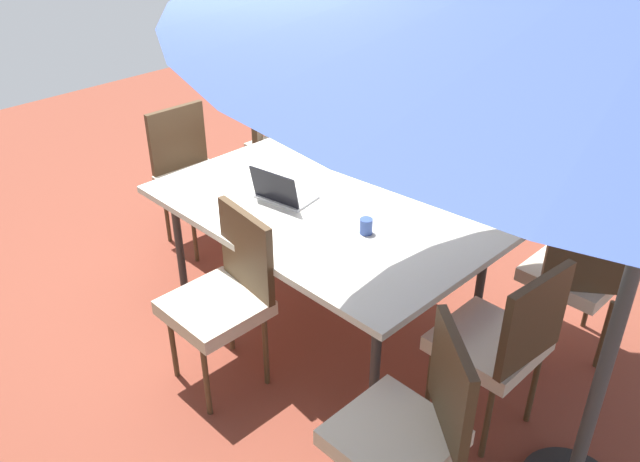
{
  "coord_description": "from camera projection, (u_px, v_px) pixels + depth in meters",
  "views": [
    {
      "loc": [
        -2.35,
        2.33,
        2.58
      ],
      "look_at": [
        0.0,
        0.0,
        0.6
      ],
      "focal_mm": 37.25,
      "sensor_mm": 36.0,
      "label": 1
    }
  ],
  "objects": [
    {
      "name": "chair_east",
      "position": [
        192.0,
        171.0,
        4.65
      ],
      "size": [
        0.47,
        0.46,
        0.98
      ],
      "rotation": [
        0.0,
        0.0,
        4.67
      ],
      "color": "beige",
      "rests_on": "ground_plane"
    },
    {
      "name": "chair_southwest",
      "position": [
        578.0,
        271.0,
        3.59
      ],
      "size": [
        0.58,
        0.58,
        0.98
      ],
      "rotation": [
        0.0,
        0.0,
        0.65
      ],
      "color": "beige",
      "rests_on": "ground_plane"
    },
    {
      "name": "chair_southeast",
      "position": [
        278.0,
        141.0,
        5.11
      ],
      "size": [
        0.59,
        0.59,
        0.98
      ],
      "rotation": [
        0.0,
        0.0,
        5.47
      ],
      "color": "beige",
      "rests_on": "ground_plane"
    },
    {
      "name": "chair_northwest",
      "position": [
        410.0,
        425.0,
        2.65
      ],
      "size": [
        0.58,
        0.58,
        0.98
      ],
      "rotation": [
        0.0,
        0.0,
        2.47
      ],
      "color": "beige",
      "rests_on": "ground_plane"
    },
    {
      "name": "chair_north",
      "position": [
        224.0,
        293.0,
        3.41
      ],
      "size": [
        0.47,
        0.48,
        0.98
      ],
      "rotation": [
        0.0,
        0.0,
        3.03
      ],
      "color": "beige",
      "rests_on": "ground_plane"
    },
    {
      "name": "chair_south",
      "position": [
        398.0,
        195.0,
        4.34
      ],
      "size": [
        0.46,
        0.47,
        0.98
      ],
      "rotation": [
        0.0,
        0.0,
        0.05
      ],
      "color": "beige",
      "rests_on": "ground_plane"
    },
    {
      "name": "dining_table",
      "position": [
        320.0,
        215.0,
        3.8
      ],
      "size": [
        1.95,
        1.19,
        0.75
      ],
      "color": "silver",
      "rests_on": "ground_plane"
    },
    {
      "name": "chair_west",
      "position": [
        501.0,
        339.0,
        3.1
      ],
      "size": [
        0.48,
        0.47,
        0.98
      ],
      "rotation": [
        0.0,
        0.0,
        1.47
      ],
      "color": "beige",
      "rests_on": "ground_plane"
    },
    {
      "name": "ground_plane",
      "position": [
        320.0,
        314.0,
        4.17
      ],
      "size": [
        10.0,
        10.0,
        0.02
      ],
      "primitive_type": "cube",
      "color": "brown"
    },
    {
      "name": "laptop",
      "position": [
        282.0,
        193.0,
        3.83
      ],
      "size": [
        0.36,
        0.29,
        0.21
      ],
      "rotation": [
        0.0,
        0.0,
        0.16
      ],
      "color": "#B7B7BC",
      "rests_on": "dining_table"
    },
    {
      "name": "cup",
      "position": [
        366.0,
        226.0,
        3.52
      ],
      "size": [
        0.07,
        0.07,
        0.09
      ],
      "primitive_type": "cylinder",
      "color": "#334C99",
      "rests_on": "dining_table"
    }
  ]
}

